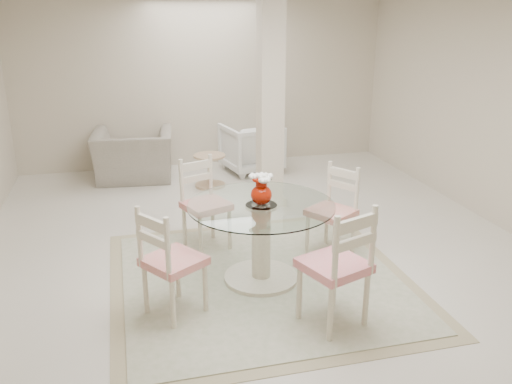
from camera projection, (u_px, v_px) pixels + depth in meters
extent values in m
plane|color=silver|center=(257.00, 247.00, 6.03)|extent=(7.00, 7.00, 0.00)
cube|color=beige|center=(204.00, 83.00, 8.79)|extent=(6.00, 0.02, 2.70)
cube|color=beige|center=(455.00, 296.00, 2.38)|extent=(6.00, 0.02, 2.70)
cube|color=beige|center=(508.00, 114.00, 6.28)|extent=(0.02, 7.00, 2.70)
cube|color=beige|center=(270.00, 105.00, 6.89)|extent=(0.30, 0.30, 2.70)
cube|color=tan|center=(261.00, 280.00, 5.31)|extent=(2.87, 2.87, 0.01)
cube|color=beige|center=(261.00, 279.00, 5.31)|extent=(2.63, 2.63, 0.01)
cylinder|color=beige|center=(261.00, 278.00, 5.30)|extent=(0.72, 0.72, 0.05)
cylinder|color=beige|center=(261.00, 242.00, 5.17)|extent=(0.18, 0.18, 0.74)
cylinder|color=beige|center=(261.00, 207.00, 5.06)|extent=(0.30, 0.30, 0.03)
cylinder|color=white|center=(261.00, 205.00, 5.05)|extent=(1.38, 1.38, 0.01)
ellipsoid|color=#AA1805|center=(261.00, 195.00, 5.02)|extent=(0.20, 0.20, 0.19)
cylinder|color=#AA1805|center=(261.00, 183.00, 4.98)|extent=(0.11, 0.11, 0.06)
cylinder|color=#AA1805|center=(261.00, 179.00, 4.97)|extent=(0.17, 0.17, 0.02)
ellipsoid|color=silver|center=(261.00, 176.00, 4.96)|extent=(0.11, 0.11, 0.05)
ellipsoid|color=silver|center=(267.00, 177.00, 5.00)|extent=(0.11, 0.11, 0.05)
ellipsoid|color=silver|center=(255.00, 177.00, 4.98)|extent=(0.11, 0.11, 0.05)
ellipsoid|color=silver|center=(264.00, 180.00, 4.91)|extent=(0.11, 0.11, 0.05)
cylinder|color=beige|center=(307.00, 236.00, 5.78)|extent=(0.04, 0.04, 0.45)
cylinder|color=beige|center=(334.00, 245.00, 5.56)|extent=(0.04, 0.04, 0.45)
cylinder|color=beige|center=(326.00, 226.00, 6.03)|extent=(0.04, 0.04, 0.45)
cylinder|color=beige|center=(353.00, 235.00, 5.80)|extent=(0.04, 0.04, 0.45)
cube|color=red|center=(331.00, 213.00, 5.71)|extent=(0.59, 0.59, 0.07)
cube|color=beige|center=(343.00, 179.00, 5.74)|extent=(0.25, 0.35, 0.52)
cylinder|color=beige|center=(201.00, 238.00, 5.70)|extent=(0.04, 0.04, 0.46)
cylinder|color=beige|center=(230.00, 230.00, 5.90)|extent=(0.04, 0.04, 0.46)
cylinder|color=beige|center=(185.00, 227.00, 5.98)|extent=(0.04, 0.04, 0.46)
cylinder|color=beige|center=(213.00, 220.00, 6.17)|extent=(0.04, 0.04, 0.46)
cube|color=red|center=(206.00, 206.00, 5.85)|extent=(0.57, 0.57, 0.07)
cube|color=beige|center=(196.00, 172.00, 5.90)|extent=(0.39, 0.18, 0.54)
cylinder|color=beige|center=(205.00, 288.00, 4.69)|extent=(0.04, 0.04, 0.46)
cylinder|color=beige|center=(178.00, 275.00, 4.92)|extent=(0.04, 0.04, 0.46)
cylinder|color=beige|center=(173.00, 305.00, 4.43)|extent=(0.04, 0.04, 0.46)
cylinder|color=beige|center=(146.00, 290.00, 4.66)|extent=(0.04, 0.04, 0.46)
cube|color=red|center=(174.00, 261.00, 4.59)|extent=(0.62, 0.62, 0.07)
cube|color=beige|center=(152.00, 232.00, 4.34)|extent=(0.26, 0.36, 0.55)
cylinder|color=beige|center=(334.00, 281.00, 4.78)|extent=(0.05, 0.05, 0.50)
cylinder|color=beige|center=(299.00, 293.00, 4.57)|extent=(0.05, 0.05, 0.50)
cylinder|color=beige|center=(366.00, 300.00, 4.47)|extent=(0.05, 0.05, 0.50)
cylinder|color=beige|center=(330.00, 314.00, 4.26)|extent=(0.05, 0.05, 0.50)
cube|color=red|center=(334.00, 265.00, 4.43)|extent=(0.62, 0.62, 0.08)
cube|color=beige|center=(355.00, 233.00, 4.14)|extent=(0.43, 0.20, 0.59)
imported|color=gray|center=(134.00, 155.00, 8.25)|extent=(1.27, 1.14, 0.76)
imported|color=white|center=(251.00, 147.00, 8.67)|extent=(0.98, 1.00, 0.77)
cylinder|color=tan|center=(210.00, 185.00, 8.03)|extent=(0.45, 0.45, 0.04)
cylinder|color=tan|center=(210.00, 171.00, 7.96)|extent=(0.07, 0.07, 0.43)
cylinder|color=tan|center=(209.00, 156.00, 7.88)|extent=(0.46, 0.46, 0.03)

